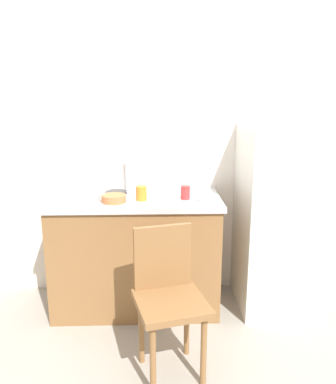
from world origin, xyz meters
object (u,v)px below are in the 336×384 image
at_px(hotplate, 116,192).
at_px(dish_tray, 82,196).
at_px(refrigerator, 279,218).
at_px(chair, 168,294).
at_px(cup_orange, 141,193).
at_px(cup_red, 185,192).
at_px(terracotta_bowl, 114,199).
at_px(cup_white, 204,196).

bearing_deg(hotplate, dish_tray, -144.18).
relative_size(refrigerator, hotplate, 8.51).
height_order(chair, cup_orange, cup_orange).
relative_size(cup_red, cup_orange, 0.94).
distance_m(chair, hotplate, 1.03).
bearing_deg(chair, dish_tray, 117.54).
bearing_deg(hotplate, terracotta_bowl, -88.35).
xyz_separation_m(dish_tray, terracotta_bowl, (0.25, -0.07, 0.00)).
bearing_deg(cup_red, chair, -102.23).
relative_size(refrigerator, dish_tray, 5.16).
relative_size(hotplate, cup_orange, 1.59).
bearing_deg(dish_tray, refrigerator, 2.08).
distance_m(refrigerator, terracotta_bowl, 1.28).
height_order(refrigerator, terracotta_bowl, refrigerator).
xyz_separation_m(refrigerator, hotplate, (-1.26, 0.12, 0.19)).
distance_m(dish_tray, hotplate, 0.29).
height_order(dish_tray, cup_white, cup_white).
bearing_deg(dish_tray, chair, -48.13).
distance_m(refrigerator, cup_orange, 1.09).
relative_size(chair, cup_orange, 8.30).
relative_size(chair, dish_tray, 3.18).
height_order(dish_tray, terracotta_bowl, terracotta_bowl).
xyz_separation_m(hotplate, cup_red, (0.53, -0.18, 0.04)).
height_order(chair, cup_white, cup_white).
bearing_deg(terracotta_bowl, hotplate, 91.65).
relative_size(cup_red, cup_white, 1.02).
bearing_deg(cup_orange, terracotta_bowl, -166.75).
distance_m(cup_red, cup_white, 0.16).
xyz_separation_m(dish_tray, hotplate, (0.24, 0.17, -0.02)).
distance_m(chair, dish_tray, 1.02).
height_order(cup_red, cup_orange, cup_orange).
bearing_deg(cup_red, dish_tray, 179.61).
xyz_separation_m(refrigerator, cup_orange, (-1.06, -0.08, 0.23)).
xyz_separation_m(terracotta_bowl, cup_white, (0.65, -0.03, 0.02)).
height_order(cup_white, cup_orange, cup_orange).
xyz_separation_m(refrigerator, terracotta_bowl, (-1.26, -0.13, 0.21)).
bearing_deg(dish_tray, hotplate, 35.82).
distance_m(refrigerator, dish_tray, 1.52).
xyz_separation_m(terracotta_bowl, hotplate, (-0.01, 0.25, -0.02)).
bearing_deg(terracotta_bowl, cup_orange, 13.25).
bearing_deg(refrigerator, cup_white, -165.01).
height_order(refrigerator, chair, refrigerator).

